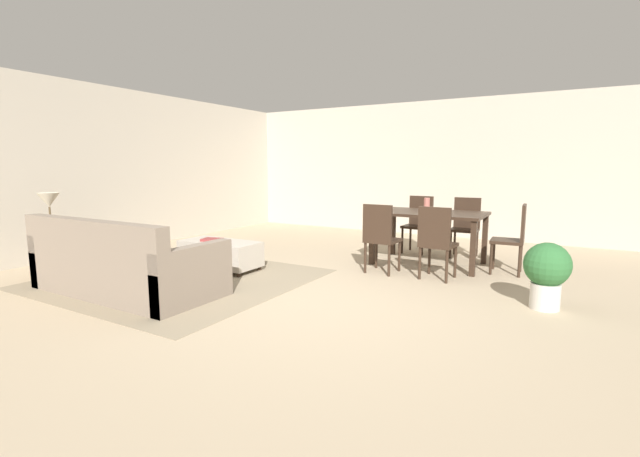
# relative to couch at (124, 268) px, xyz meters

# --- Properties ---
(ground_plane) EXTENTS (10.80, 10.80, 0.00)m
(ground_plane) POSITION_rel_couch_xyz_m (2.09, 0.85, -0.28)
(ground_plane) COLOR tan
(wall_back) EXTENTS (9.00, 0.12, 2.70)m
(wall_back) POSITION_rel_couch_xyz_m (2.09, 5.85, 1.07)
(wall_back) COLOR #BCB2A0
(wall_back) RESTS_ON ground_plane
(wall_left) EXTENTS (0.12, 11.00, 2.70)m
(wall_left) POSITION_rel_couch_xyz_m (-2.41, 1.35, 1.07)
(wall_left) COLOR #BCB2A0
(wall_left) RESTS_ON ground_plane
(area_rug) EXTENTS (3.00, 2.80, 0.01)m
(area_rug) POSITION_rel_couch_xyz_m (0.08, 0.71, -0.28)
(area_rug) COLOR gray
(area_rug) RESTS_ON ground_plane
(couch) EXTENTS (2.21, 0.99, 0.86)m
(couch) POSITION_rel_couch_xyz_m (0.00, 0.00, 0.00)
(couch) COLOR gray
(couch) RESTS_ON ground_plane
(ottoman_table) EXTENTS (1.11, 0.53, 0.39)m
(ottoman_table) POSITION_rel_couch_xyz_m (0.15, 1.37, -0.06)
(ottoman_table) COLOR #B7AD9E
(ottoman_table) RESTS_ON ground_plane
(side_table) EXTENTS (0.40, 0.40, 0.55)m
(side_table) POSITION_rel_couch_xyz_m (-1.41, -0.00, 0.15)
(side_table) COLOR brown
(side_table) RESTS_ON ground_plane
(table_lamp) EXTENTS (0.26, 0.26, 0.52)m
(table_lamp) POSITION_rel_couch_xyz_m (-1.41, -0.00, 0.68)
(table_lamp) COLOR brown
(table_lamp) RESTS_ON side_table
(dining_table) EXTENTS (1.52, 0.95, 0.76)m
(dining_table) POSITION_rel_couch_xyz_m (2.53, 3.13, 0.38)
(dining_table) COLOR #332319
(dining_table) RESTS_ON ground_plane
(dining_chair_near_left) EXTENTS (0.42, 0.42, 0.92)m
(dining_chair_near_left) POSITION_rel_couch_xyz_m (2.14, 2.26, 0.24)
(dining_chair_near_left) COLOR #332319
(dining_chair_near_left) RESTS_ON ground_plane
(dining_chair_near_right) EXTENTS (0.43, 0.43, 0.92)m
(dining_chair_near_right) POSITION_rel_couch_xyz_m (2.87, 2.29, 0.24)
(dining_chair_near_right) COLOR #332319
(dining_chair_near_right) RESTS_ON ground_plane
(dining_chair_far_left) EXTENTS (0.43, 0.43, 0.92)m
(dining_chair_far_left) POSITION_rel_couch_xyz_m (2.12, 3.94, 0.24)
(dining_chair_far_left) COLOR #332319
(dining_chair_far_left) RESTS_ON ground_plane
(dining_chair_far_right) EXTENTS (0.42, 0.42, 0.92)m
(dining_chair_far_right) POSITION_rel_couch_xyz_m (2.87, 3.96, 0.24)
(dining_chair_far_right) COLOR #332319
(dining_chair_far_right) RESTS_ON ground_plane
(dining_chair_head_east) EXTENTS (0.42, 0.42, 0.92)m
(dining_chair_head_east) POSITION_rel_couch_xyz_m (3.66, 3.11, 0.24)
(dining_chair_head_east) COLOR #332319
(dining_chair_head_east) RESTS_ON ground_plane
(vase_centerpiece) EXTENTS (0.08, 0.08, 0.20)m
(vase_centerpiece) POSITION_rel_couch_xyz_m (2.50, 3.09, 0.58)
(vase_centerpiece) COLOR #B26659
(vase_centerpiece) RESTS_ON dining_table
(book_on_ottoman) EXTENTS (0.30, 0.26, 0.03)m
(book_on_ottoman) POSITION_rel_couch_xyz_m (0.04, 1.34, 0.12)
(book_on_ottoman) COLOR maroon
(book_on_ottoman) RESTS_ON ottoman_table
(potted_plant) EXTENTS (0.44, 0.44, 0.67)m
(potted_plant) POSITION_rel_couch_xyz_m (4.12, 1.74, 0.10)
(potted_plant) COLOR beige
(potted_plant) RESTS_ON ground_plane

